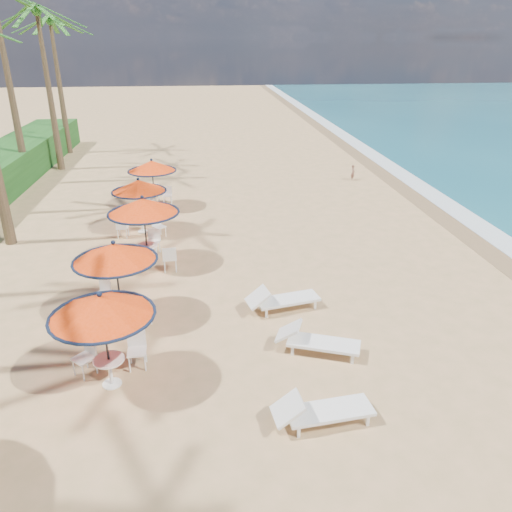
{
  "coord_description": "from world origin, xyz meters",
  "views": [
    {
      "loc": [
        -2.52,
        -9.61,
        7.51
      ],
      "look_at": [
        -0.98,
        4.69,
        1.2
      ],
      "focal_mm": 35.0,
      "sensor_mm": 36.0,
      "label": 1
    }
  ],
  "objects_px": {
    "station_2": "(144,215)",
    "lounger_far": "(281,299)",
    "station_1": "(114,263)",
    "lounger_near": "(320,410)",
    "station_3": "(139,193)",
    "lounger_mid": "(315,340)",
    "station_0": "(102,314)",
    "station_4": "(153,172)"
  },
  "relations": [
    {
      "from": "station_1",
      "to": "lounger_near",
      "type": "relative_size",
      "value": 1.11
    },
    {
      "from": "lounger_mid",
      "to": "lounger_far",
      "type": "height_order",
      "value": "lounger_far"
    },
    {
      "from": "station_3",
      "to": "lounger_mid",
      "type": "relative_size",
      "value": 1.03
    },
    {
      "from": "station_0",
      "to": "lounger_near",
      "type": "relative_size",
      "value": 1.12
    },
    {
      "from": "station_1",
      "to": "lounger_mid",
      "type": "xyz_separation_m",
      "value": [
        5.25,
        -2.25,
        -1.44
      ]
    },
    {
      "from": "lounger_far",
      "to": "station_0",
      "type": "bearing_deg",
      "value": -158.77
    },
    {
      "from": "station_4",
      "to": "lounger_mid",
      "type": "distance_m",
      "value": 13.79
    },
    {
      "from": "station_2",
      "to": "lounger_near",
      "type": "bearing_deg",
      "value": -63.41
    },
    {
      "from": "station_2",
      "to": "station_3",
      "type": "distance_m",
      "value": 3.43
    },
    {
      "from": "station_2",
      "to": "station_0",
      "type": "bearing_deg",
      "value": -92.29
    },
    {
      "from": "station_0",
      "to": "lounger_mid",
      "type": "xyz_separation_m",
      "value": [
        5.05,
        0.72,
        -1.52
      ]
    },
    {
      "from": "station_1",
      "to": "station_3",
      "type": "xyz_separation_m",
      "value": [
        -0.07,
        7.14,
        -0.09
      ]
    },
    {
      "from": "lounger_near",
      "to": "lounger_far",
      "type": "height_order",
      "value": "lounger_far"
    },
    {
      "from": "lounger_mid",
      "to": "lounger_far",
      "type": "bearing_deg",
      "value": 123.98
    },
    {
      "from": "station_1",
      "to": "station_4",
      "type": "bearing_deg",
      "value": 88.87
    },
    {
      "from": "station_4",
      "to": "lounger_mid",
      "type": "relative_size",
      "value": 1.05
    },
    {
      "from": "station_0",
      "to": "station_1",
      "type": "relative_size",
      "value": 1.0
    },
    {
      "from": "station_1",
      "to": "station_3",
      "type": "height_order",
      "value": "station_1"
    },
    {
      "from": "station_3",
      "to": "lounger_mid",
      "type": "height_order",
      "value": "station_3"
    },
    {
      "from": "station_4",
      "to": "lounger_near",
      "type": "distance_m",
      "value": 16.08
    },
    {
      "from": "station_0",
      "to": "lounger_mid",
      "type": "height_order",
      "value": "station_0"
    },
    {
      "from": "station_2",
      "to": "station_4",
      "type": "bearing_deg",
      "value": 92.23
    },
    {
      "from": "station_3",
      "to": "station_4",
      "type": "bearing_deg",
      "value": 85.26
    },
    {
      "from": "station_3",
      "to": "lounger_mid",
      "type": "bearing_deg",
      "value": -60.47
    },
    {
      "from": "station_3",
      "to": "lounger_mid",
      "type": "distance_m",
      "value": 10.88
    },
    {
      "from": "station_2",
      "to": "lounger_far",
      "type": "height_order",
      "value": "station_2"
    },
    {
      "from": "station_1",
      "to": "lounger_near",
      "type": "height_order",
      "value": "station_1"
    },
    {
      "from": "station_1",
      "to": "lounger_far",
      "type": "distance_m",
      "value": 4.91
    },
    {
      "from": "lounger_mid",
      "to": "station_0",
      "type": "bearing_deg",
      "value": -151.48
    },
    {
      "from": "station_2",
      "to": "station_4",
      "type": "distance_m",
      "value": 6.76
    },
    {
      "from": "station_3",
      "to": "station_4",
      "type": "relative_size",
      "value": 0.98
    },
    {
      "from": "station_0",
      "to": "station_4",
      "type": "distance_m",
      "value": 13.48
    },
    {
      "from": "station_4",
      "to": "lounger_near",
      "type": "height_order",
      "value": "station_4"
    },
    {
      "from": "station_3",
      "to": "lounger_far",
      "type": "relative_size",
      "value": 1.01
    },
    {
      "from": "station_1",
      "to": "station_4",
      "type": "distance_m",
      "value": 10.51
    },
    {
      "from": "station_1",
      "to": "lounger_far",
      "type": "bearing_deg",
      "value": 0.26
    },
    {
      "from": "station_0",
      "to": "station_4",
      "type": "height_order",
      "value": "station_0"
    },
    {
      "from": "station_1",
      "to": "station_3",
      "type": "bearing_deg",
      "value": 90.58
    },
    {
      "from": "station_1",
      "to": "station_3",
      "type": "relative_size",
      "value": 1.05
    },
    {
      "from": "station_3",
      "to": "lounger_near",
      "type": "distance_m",
      "value": 13.0
    },
    {
      "from": "station_3",
      "to": "lounger_near",
      "type": "relative_size",
      "value": 1.05
    },
    {
      "from": "lounger_mid",
      "to": "station_3",
      "type": "bearing_deg",
      "value": 139.93
    }
  ]
}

